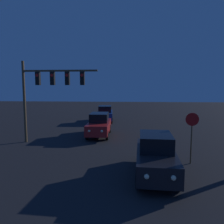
% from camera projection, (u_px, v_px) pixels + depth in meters
% --- Properties ---
extents(car_near, '(1.83, 4.39, 1.79)m').
position_uv_depth(car_near, '(156.00, 155.00, 9.48)').
color(car_near, black).
rests_on(car_near, ground_plane).
extents(car_mid, '(1.72, 4.35, 1.79)m').
position_uv_depth(car_mid, '(99.00, 125.00, 17.26)').
color(car_mid, '#B21E1E').
rests_on(car_mid, ground_plane).
extents(car_far, '(1.91, 4.41, 1.79)m').
position_uv_depth(car_far, '(105.00, 114.00, 24.43)').
color(car_far, navy).
rests_on(car_far, ground_plane).
extents(traffic_signal_mast, '(5.20, 0.30, 5.60)m').
position_uv_depth(traffic_signal_mast, '(48.00, 85.00, 14.80)').
color(traffic_signal_mast, brown).
rests_on(traffic_signal_mast, ground_plane).
extents(stop_sign, '(0.65, 0.07, 2.58)m').
position_uv_depth(stop_sign, '(192.00, 129.00, 10.80)').
color(stop_sign, brown).
rests_on(stop_sign, ground_plane).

